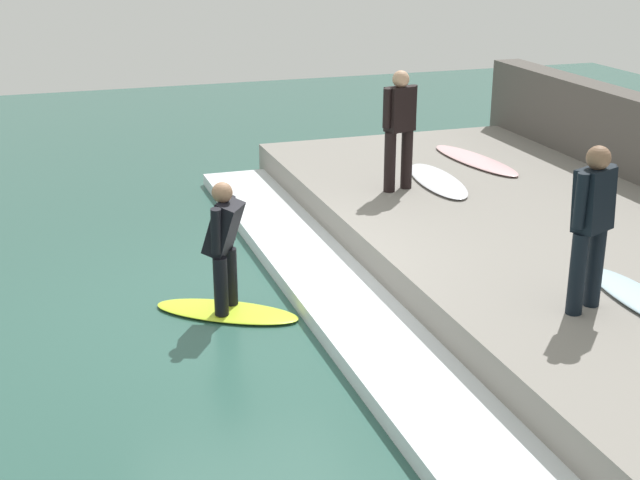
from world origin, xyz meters
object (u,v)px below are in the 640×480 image
(surfer_riding, at_px, (224,240))
(surfer_waiting_near, at_px, (399,124))
(surfboard_waiting_near, at_px, (438,180))
(surfboard_spare, at_px, (475,160))
(surfboard_riding, at_px, (227,311))
(surfer_waiting_far, at_px, (592,220))

(surfer_riding, relative_size, surfer_waiting_near, 0.87)
(surfboard_waiting_near, relative_size, surfboard_spare, 0.91)
(surfer_riding, relative_size, surfboard_spare, 0.68)
(surfer_waiting_near, distance_m, surfboard_waiting_near, 1.12)
(surfboard_riding, relative_size, surfboard_waiting_near, 0.87)
(surfboard_riding, relative_size, surfer_waiting_near, 1.01)
(surfboard_waiting_near, distance_m, surfer_waiting_far, 4.48)
(surfer_riding, bearing_deg, surfboard_spare, 34.18)
(surfer_riding, xyz_separation_m, surfboard_spare, (4.58, 3.11, -0.29))
(surfboard_waiting_near, bearing_deg, surfboard_spare, 39.46)
(surfer_riding, xyz_separation_m, surfer_waiting_near, (2.88, 2.12, 0.59))
(surfboard_riding, distance_m, surfboard_waiting_near, 4.25)
(surfboard_spare, bearing_deg, surfer_waiting_near, -149.73)
(surfboard_waiting_near, height_order, surfer_waiting_far, surfer_waiting_far)
(surfer_waiting_far, distance_m, surfboard_spare, 5.51)
(surfer_riding, height_order, surfer_waiting_near, surfer_waiting_near)
(surfboard_waiting_near, height_order, surfboard_spare, same)
(surfer_waiting_near, height_order, surfboard_spare, surfer_waiting_near)
(surfer_waiting_near, bearing_deg, surfboard_spare, 30.27)
(surfer_waiting_near, xyz_separation_m, surfboard_waiting_near, (0.67, 0.15, -0.88))
(surfer_waiting_far, height_order, surfboard_spare, surfer_waiting_far)
(surfer_riding, distance_m, surfer_waiting_near, 3.62)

